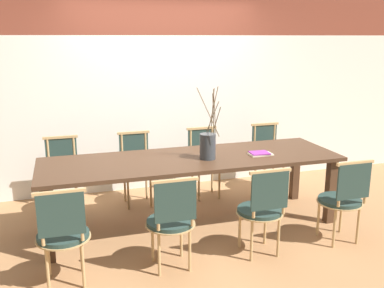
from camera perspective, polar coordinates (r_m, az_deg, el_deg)
name	(u,v)px	position (r m, az deg, el deg)	size (l,w,h in m)	color
ground_plane	(192,224)	(4.82, 0.00, -10.68)	(16.00, 16.00, 0.00)	#9E7047
wall_rear	(161,70)	(5.72, -4.10, 9.84)	(12.00, 0.06, 3.20)	silver
dining_table	(192,165)	(4.58, 0.00, -2.82)	(3.18, 0.97, 0.77)	#422B1C
chair_near_leftend	(63,232)	(3.69, -16.83, -11.20)	(0.45, 0.45, 0.89)	#233833
chair_near_left	(172,219)	(3.79, -2.73, -9.91)	(0.45, 0.45, 0.89)	#233833
chair_near_center	(262,207)	(4.07, 9.33, -8.33)	(0.45, 0.45, 0.89)	#233833
chair_near_right	(343,197)	(4.51, 19.51, -6.70)	(0.45, 0.45, 0.89)	#233833
chair_far_leftend	(63,172)	(5.24, -16.85, -3.60)	(0.45, 0.45, 0.89)	#233833
chair_far_left	(136,166)	(5.31, -7.45, -2.89)	(0.45, 0.45, 0.89)	#233833
chair_far_center	(205,160)	(5.52, 1.69, -2.12)	(0.45, 0.45, 0.89)	#233833
chair_far_right	(268,154)	(5.86, 10.12, -1.36)	(0.45, 0.45, 0.89)	#233833
vase_centerpiece	(208,146)	(4.48, 2.12, -0.20)	(0.26, 0.26, 0.76)	#33383D
book_stack	(260,154)	(4.71, 9.08, -1.28)	(0.25, 0.18, 0.03)	beige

